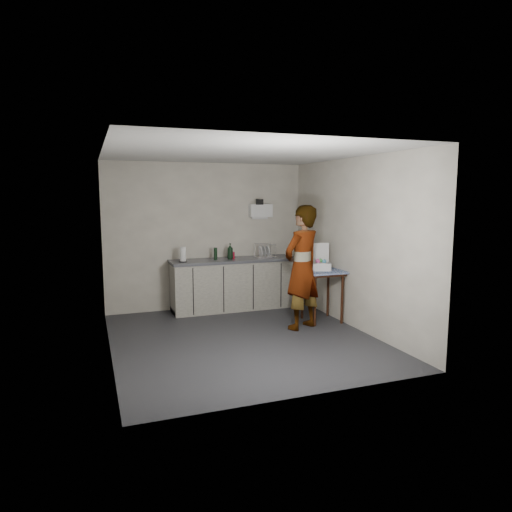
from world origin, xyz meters
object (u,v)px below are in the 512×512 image
object	(u,v)px
standing_man	(302,267)
dark_bottle	(216,254)
kitchen_counter	(234,285)
dish_rack	(264,254)
paper_towel	(183,255)
soap_bottle	(230,251)
soda_can	(233,255)
bakery_box	(321,264)
side_table	(322,277)

from	to	relation	value
standing_man	dark_bottle	world-z (taller)	standing_man
kitchen_counter	standing_man	distance (m)	1.71
kitchen_counter	dish_rack	bearing A→B (deg)	0.24
dark_bottle	paper_towel	distance (m)	0.58
kitchen_counter	soap_bottle	bearing A→B (deg)	-151.07
soda_can	paper_towel	distance (m)	0.91
soda_can	dark_bottle	xyz separation A→B (m)	(-0.32, -0.02, 0.05)
soda_can	bakery_box	xyz separation A→B (m)	(1.11, -1.19, -0.04)
standing_man	soda_can	distance (m)	1.62
standing_man	soda_can	world-z (taller)	standing_man
standing_man	bakery_box	size ratio (longest dim) A/B	4.50
standing_man	soap_bottle	world-z (taller)	standing_man
soap_bottle	standing_man	bearing A→B (deg)	-64.95
side_table	dish_rack	bearing A→B (deg)	113.23
side_table	soap_bottle	distance (m)	1.72
soap_bottle	soda_can	xyz separation A→B (m)	(0.06, 0.03, -0.08)
dark_bottle	bakery_box	world-z (taller)	bakery_box
soap_bottle	soda_can	size ratio (longest dim) A/B	2.29
side_table	bakery_box	xyz separation A→B (m)	(-0.00, 0.05, 0.20)
side_table	paper_towel	world-z (taller)	paper_towel
kitchen_counter	paper_towel	size ratio (longest dim) A/B	8.82
standing_man	bakery_box	distance (m)	0.57
standing_man	soda_can	size ratio (longest dim) A/B	15.26
kitchen_counter	dark_bottle	size ratio (longest dim) A/B	10.35
dark_bottle	dish_rack	bearing A→B (deg)	1.95
side_table	bakery_box	bearing A→B (deg)	95.35
side_table	soda_can	size ratio (longest dim) A/B	6.77
standing_man	paper_towel	bearing A→B (deg)	-67.91
soda_can	dish_rack	bearing A→B (deg)	1.35
kitchen_counter	bakery_box	world-z (taller)	bakery_box
side_table	soap_bottle	xyz separation A→B (m)	(-1.17, 1.22, 0.32)
soap_bottle	soda_can	world-z (taller)	soap_bottle
kitchen_counter	dish_rack	world-z (taller)	dish_rack
soda_can	dish_rack	xyz separation A→B (m)	(0.61, 0.01, -0.01)
side_table	standing_man	size ratio (longest dim) A/B	0.44
side_table	paper_towel	xyz separation A→B (m)	(-2.01, 1.19, 0.30)
standing_man	bakery_box	bearing A→B (deg)	-172.29
kitchen_counter	soda_can	size ratio (longest dim) A/B	18.10
kitchen_counter	paper_towel	bearing A→B (deg)	-175.88
soap_bottle	kitchen_counter	bearing A→B (deg)	28.93
standing_man	dark_bottle	size ratio (longest dim) A/B	8.73
side_table	paper_towel	bearing A→B (deg)	150.76
bakery_box	paper_towel	bearing A→B (deg)	171.51
bakery_box	side_table	bearing A→B (deg)	-65.00
kitchen_counter	bakery_box	distance (m)	1.71
soda_can	side_table	bearing A→B (deg)	-48.29
standing_man	dish_rack	xyz separation A→B (m)	(-0.02, 1.51, 0.02)
side_table	soda_can	xyz separation A→B (m)	(-1.11, 1.25, 0.24)
kitchen_counter	side_table	xyz separation A→B (m)	(1.10, -1.26, 0.30)
soap_bottle	paper_towel	xyz separation A→B (m)	(-0.84, -0.03, -0.02)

